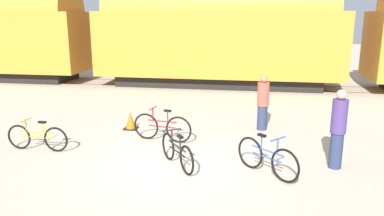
# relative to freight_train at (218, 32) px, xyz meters

# --- Properties ---
(ground_plane) EXTENTS (80.00, 80.00, 0.00)m
(ground_plane) POSITION_rel_freight_train_xyz_m (-0.00, -10.15, -2.60)
(ground_plane) COLOR #B2A893
(freight_train) EXTENTS (37.01, 3.05, 5.01)m
(freight_train) POSITION_rel_freight_train_xyz_m (0.00, 0.00, 0.00)
(freight_train) COLOR black
(freight_train) RESTS_ON ground_plane
(rail_near) EXTENTS (49.01, 0.07, 0.01)m
(rail_near) POSITION_rel_freight_train_xyz_m (-0.00, -0.72, -2.59)
(rail_near) COLOR #4C4238
(rail_near) RESTS_ON ground_plane
(rail_far) EXTENTS (49.01, 0.07, 0.01)m
(rail_far) POSITION_rel_freight_train_xyz_m (-0.00, 0.72, -2.59)
(rail_far) COLOR #4C4238
(rail_far) RESTS_ON ground_plane
(bicycle_blue) EXTENTS (1.30, 1.18, 0.91)m
(bicycle_blue) POSITION_rel_freight_train_xyz_m (2.14, -10.43, -2.21)
(bicycle_blue) COLOR black
(bicycle_blue) RESTS_ON ground_plane
(bicycle_black) EXTENTS (1.03, 1.36, 0.82)m
(bicycle_black) POSITION_rel_freight_train_xyz_m (0.12, -10.31, -2.25)
(bicycle_black) COLOR black
(bicycle_black) RESTS_ON ground_plane
(bicycle_yellow) EXTENTS (1.70, 0.46, 0.81)m
(bicycle_yellow) POSITION_rel_freight_train_xyz_m (-3.63, -9.86, -2.25)
(bicycle_yellow) COLOR black
(bicycle_yellow) RESTS_ON ground_plane
(bicycle_maroon) EXTENTS (1.70, 0.46, 0.93)m
(bicycle_maroon) POSITION_rel_freight_train_xyz_m (-0.65, -8.61, -2.21)
(bicycle_maroon) COLOR black
(bicycle_maroon) RESTS_ON ground_plane
(person_in_purple) EXTENTS (0.34, 0.34, 1.82)m
(person_in_purple) POSITION_rel_freight_train_xyz_m (3.69, -9.78, -1.68)
(person_in_purple) COLOR #283351
(person_in_purple) RESTS_ON ground_plane
(person_in_red) EXTENTS (0.35, 0.35, 1.68)m
(person_in_red) POSITION_rel_freight_train_xyz_m (2.09, -7.07, -1.76)
(person_in_red) COLOR #283351
(person_in_red) RESTS_ON ground_plane
(traffic_cone) EXTENTS (0.40, 0.40, 0.55)m
(traffic_cone) POSITION_rel_freight_train_xyz_m (-1.87, -7.67, -2.34)
(traffic_cone) COLOR black
(traffic_cone) RESTS_ON ground_plane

